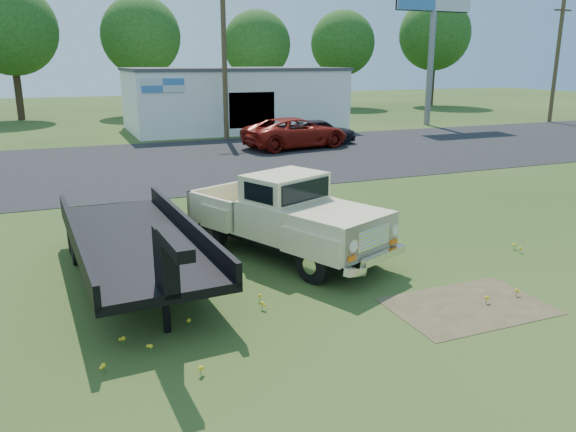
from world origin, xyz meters
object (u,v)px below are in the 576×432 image
object	(u,v)px
billboard	(434,3)
flatbed_trailer	(134,235)
red_pickup	(296,133)
vintage_pickup_truck	(285,215)
dark_sedan	(319,131)

from	to	relation	value
billboard	flatbed_trailer	world-z (taller)	billboard
red_pickup	vintage_pickup_truck	bearing A→B (deg)	147.03
flatbed_trailer	dark_sedan	distance (m)	21.13
dark_sedan	flatbed_trailer	bearing A→B (deg)	146.92
billboard	dark_sedan	xyz separation A→B (m)	(-11.75, -6.07, -7.82)
vintage_pickup_truck	flatbed_trailer	world-z (taller)	vintage_pickup_truck
vintage_pickup_truck	dark_sedan	size ratio (longest dim) A/B	1.32
billboard	red_pickup	bearing A→B (deg)	-152.82
billboard	dark_sedan	size ratio (longest dim) A/B	2.61
billboard	red_pickup	distance (m)	17.05
red_pickup	dark_sedan	bearing A→B (deg)	-72.66
billboard	vintage_pickup_truck	size ratio (longest dim) A/B	1.98
billboard	vintage_pickup_truck	distance (m)	31.74
vintage_pickup_truck	red_pickup	size ratio (longest dim) A/B	0.95
billboard	vintage_pickup_truck	xyz separation A→B (m)	(-20.65, -22.90, -7.53)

